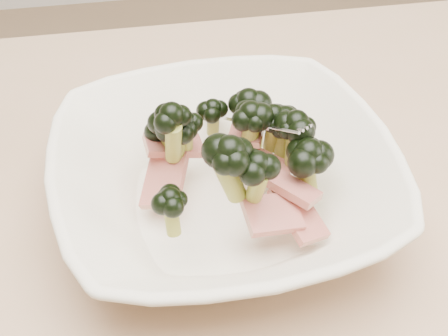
# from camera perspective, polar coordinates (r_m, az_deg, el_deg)

# --- Properties ---
(dining_table) EXTENTS (1.20, 0.80, 0.75)m
(dining_table) POSITION_cam_1_polar(r_m,az_deg,el_deg) (0.59, 4.29, -14.52)
(dining_table) COLOR tan
(dining_table) RESTS_ON ground
(broccoli_dish) EXTENTS (0.30, 0.30, 0.11)m
(broccoli_dish) POSITION_cam_1_polar(r_m,az_deg,el_deg) (0.52, 0.15, -0.74)
(broccoli_dish) COLOR #EDE3C8
(broccoli_dish) RESTS_ON dining_table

